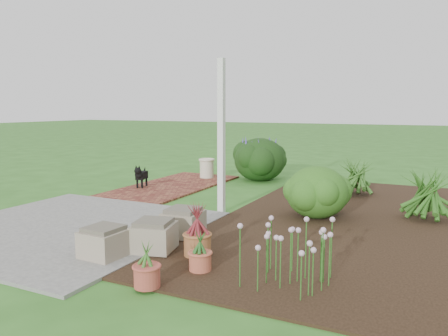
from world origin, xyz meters
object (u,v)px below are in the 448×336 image
at_px(cream_ceramic_urn, 207,168).
at_px(black_dog, 141,175).
at_px(evergreen_shrub, 317,191).
at_px(stone_trough_near, 104,243).

bearing_deg(cream_ceramic_urn, black_dog, -109.64).
height_order(black_dog, evergreen_shrub, evergreen_shrub).
xyz_separation_m(black_dog, cream_ceramic_urn, (0.63, 1.77, -0.05)).
distance_m(stone_trough_near, black_dog, 4.33).
height_order(black_dog, cream_ceramic_urn, black_dog).
xyz_separation_m(black_dog, evergreen_shrub, (3.96, -0.78, 0.13)).
distance_m(black_dog, evergreen_shrub, 4.04).
xyz_separation_m(stone_trough_near, cream_ceramic_urn, (-1.62, 5.47, 0.07)).
height_order(cream_ceramic_urn, evergreen_shrub, evergreen_shrub).
bearing_deg(evergreen_shrub, cream_ceramic_urn, 142.54).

